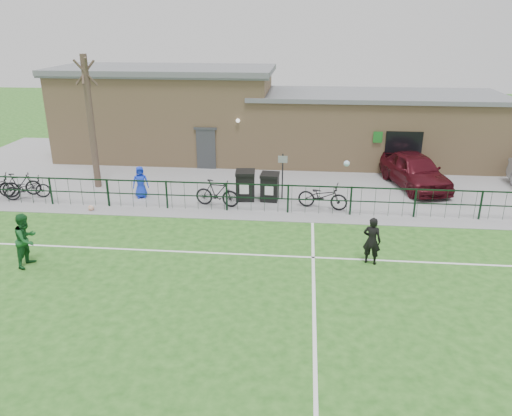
# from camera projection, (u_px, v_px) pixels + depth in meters

# --- Properties ---
(ground) EXTENTS (90.00, 90.00, 0.00)m
(ground) POSITION_uv_depth(u_px,v_px,m) (237.00, 323.00, 12.94)
(ground) COLOR #235619
(ground) RESTS_ON ground
(paving_strip) EXTENTS (34.00, 13.00, 0.02)m
(paving_strip) POSITION_uv_depth(u_px,v_px,m) (272.00, 173.00, 25.50)
(paving_strip) COLOR gray
(paving_strip) RESTS_ON ground
(pitch_line_touch) EXTENTS (28.00, 0.10, 0.01)m
(pitch_line_touch) POSITION_uv_depth(u_px,v_px,m) (263.00, 214.00, 20.20)
(pitch_line_touch) COLOR white
(pitch_line_touch) RESTS_ON ground
(pitch_line_mid) EXTENTS (28.00, 0.10, 0.01)m
(pitch_line_mid) POSITION_uv_depth(u_px,v_px,m) (253.00, 255.00, 16.66)
(pitch_line_mid) COLOR white
(pitch_line_mid) RESTS_ON ground
(pitch_line_perp) EXTENTS (0.10, 16.00, 0.01)m
(pitch_line_perp) POSITION_uv_depth(u_px,v_px,m) (314.00, 327.00, 12.76)
(pitch_line_perp) COLOR white
(pitch_line_perp) RESTS_ON ground
(perimeter_fence) EXTENTS (28.00, 0.10, 1.20)m
(perimeter_fence) POSITION_uv_depth(u_px,v_px,m) (263.00, 198.00, 20.18)
(perimeter_fence) COLOR black
(perimeter_fence) RESTS_ON ground
(bare_tree) EXTENTS (0.30, 0.30, 6.00)m
(bare_tree) POSITION_uv_depth(u_px,v_px,m) (91.00, 123.00, 22.39)
(bare_tree) COLOR #433228
(bare_tree) RESTS_ON ground
(wheelie_bin_left) EXTENTS (0.77, 0.86, 1.10)m
(wheelie_bin_left) POSITION_uv_depth(u_px,v_px,m) (270.00, 188.00, 21.52)
(wheelie_bin_left) COLOR black
(wheelie_bin_left) RESTS_ON paving_strip
(wheelie_bin_right) EXTENTS (0.85, 0.95, 1.19)m
(wheelie_bin_right) POSITION_uv_depth(u_px,v_px,m) (245.00, 186.00, 21.60)
(wheelie_bin_right) COLOR black
(wheelie_bin_right) RESTS_ON paving_strip
(sign_post) EXTENTS (0.06, 0.06, 2.00)m
(sign_post) POSITION_uv_depth(u_px,v_px,m) (282.00, 176.00, 21.57)
(sign_post) COLOR black
(sign_post) RESTS_ON paving_strip
(car_maroon) EXTENTS (3.04, 5.02, 1.60)m
(car_maroon) POSITION_uv_depth(u_px,v_px,m) (415.00, 170.00, 23.11)
(car_maroon) COLOR #430C14
(car_maroon) RESTS_ON paving_strip
(bicycle_b) EXTENTS (1.82, 1.09, 1.06)m
(bicycle_b) POSITION_uv_depth(u_px,v_px,m) (20.00, 185.00, 22.00)
(bicycle_b) COLOR black
(bicycle_b) RESTS_ON paving_strip
(bicycle_c) EXTENTS (1.94, 1.35, 0.97)m
(bicycle_c) POSITION_uv_depth(u_px,v_px,m) (27.00, 188.00, 21.67)
(bicycle_c) COLOR black
(bicycle_c) RESTS_ON paving_strip
(bicycle_d) EXTENTS (1.96, 0.83, 1.14)m
(bicycle_d) POSITION_uv_depth(u_px,v_px,m) (217.00, 193.00, 20.80)
(bicycle_d) COLOR black
(bicycle_d) RESTS_ON paving_strip
(bicycle_e) EXTENTS (2.17, 1.17, 1.08)m
(bicycle_e) POSITION_uv_depth(u_px,v_px,m) (323.00, 196.00, 20.53)
(bicycle_e) COLOR black
(bicycle_e) RESTS_ON paving_strip
(spectator_child) EXTENTS (0.80, 0.65, 1.40)m
(spectator_child) POSITION_uv_depth(u_px,v_px,m) (140.00, 182.00, 21.75)
(spectator_child) COLOR #1633D1
(spectator_child) RESTS_ON paving_strip
(goalkeeper_kick) EXTENTS (1.11, 3.65, 2.51)m
(goalkeeper_kick) POSITION_uv_depth(u_px,v_px,m) (371.00, 238.00, 15.91)
(goalkeeper_kick) COLOR black
(goalkeeper_kick) RESTS_ON ground
(outfield_player) EXTENTS (0.76, 0.93, 1.75)m
(outfield_player) POSITION_uv_depth(u_px,v_px,m) (26.00, 240.00, 15.70)
(outfield_player) COLOR #175223
(outfield_player) RESTS_ON ground
(ball_ground) EXTENTS (0.24, 0.24, 0.24)m
(ball_ground) POSITION_uv_depth(u_px,v_px,m) (91.00, 208.00, 20.47)
(ball_ground) COLOR silver
(ball_ground) RESTS_ON ground
(clubhouse) EXTENTS (24.25, 5.40, 4.96)m
(clubhouse) POSITION_uv_depth(u_px,v_px,m) (261.00, 119.00, 27.59)
(clubhouse) COLOR tan
(clubhouse) RESTS_ON ground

